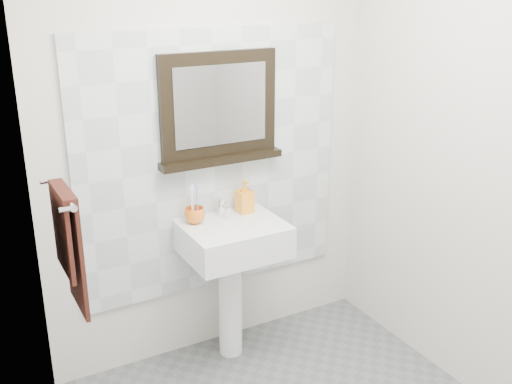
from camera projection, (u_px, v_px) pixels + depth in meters
back_wall at (212, 146)px, 3.37m from camera, size 2.00×0.01×2.50m
left_wall at (81, 259)px, 2.01m from camera, size 0.01×2.20×2.50m
right_wall at (493, 172)px, 2.92m from camera, size 0.01×2.20×2.50m
splashback at (214, 164)px, 3.40m from camera, size 1.60×0.02×1.50m
pedestal_sink at (233, 253)px, 3.38m from camera, size 0.55×0.44×0.96m
toothbrush_cup at (195, 215)px, 3.31m from camera, size 0.14×0.14×0.09m
toothbrushes at (194, 202)px, 3.29m from camera, size 0.05×0.04×0.21m
soap_dispenser at (245, 196)px, 3.45m from camera, size 0.09×0.09×0.19m
framed_mirror at (219, 110)px, 3.28m from camera, size 0.73×0.11×0.61m
towel_bar at (62, 194)px, 2.44m from camera, size 0.07×0.40×0.03m
hand_towel at (69, 240)px, 2.51m from camera, size 0.06×0.30×0.55m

